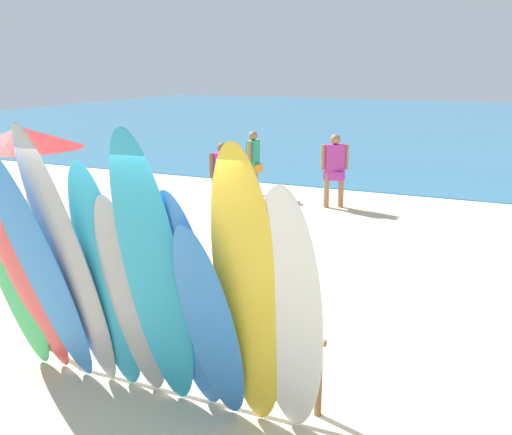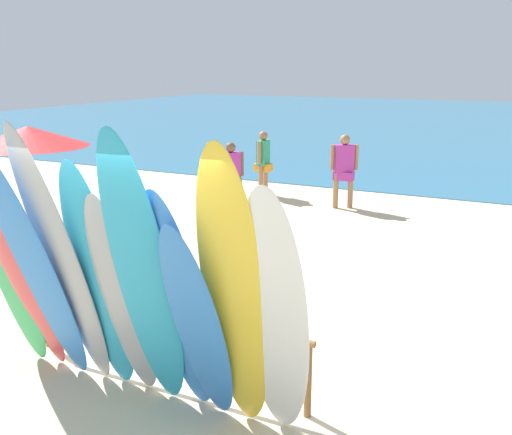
% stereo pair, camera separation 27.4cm
% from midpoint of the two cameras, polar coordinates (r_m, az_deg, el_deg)
% --- Properties ---
extents(ground, '(60.00, 60.00, 0.00)m').
position_cam_midpoint_polar(ground, '(19.09, 16.18, 4.64)').
color(ground, beige).
extents(ocean_water, '(60.00, 40.00, 0.02)m').
position_cam_midpoint_polar(ocean_water, '(34.70, 20.89, 8.60)').
color(ocean_water, teal).
rests_on(ocean_water, ground).
extents(surfboard_rack, '(3.31, 0.07, 0.77)m').
position_cam_midpoint_polar(surfboard_rack, '(6.10, -7.87, -10.18)').
color(surfboard_rack, brown).
rests_on(surfboard_rack, ground).
extents(surfboard_green_0, '(0.61, 0.79, 2.63)m').
position_cam_midpoint_polar(surfboard_green_0, '(6.35, -22.31, -3.30)').
color(surfboard_green_0, '#38B266').
rests_on(surfboard_green_0, ground).
extents(surfboard_red_1, '(0.60, 0.96, 2.47)m').
position_cam_midpoint_polar(surfboard_red_1, '(6.17, -21.08, -4.51)').
color(surfboard_red_1, '#D13D42').
rests_on(surfboard_red_1, ground).
extents(surfboard_blue_2, '(0.66, 1.01, 2.54)m').
position_cam_midpoint_polar(surfboard_blue_2, '(5.88, -19.34, -4.91)').
color(surfboard_blue_2, '#337AD1').
rests_on(surfboard_blue_2, ground).
extents(surfboard_grey_3, '(0.59, 0.98, 2.73)m').
position_cam_midpoint_polar(surfboard_grey_3, '(5.68, -17.01, -4.39)').
color(surfboard_grey_3, '#999EA3').
rests_on(surfboard_grey_3, ground).
extents(surfboard_teal_4, '(0.57, 0.75, 2.41)m').
position_cam_midpoint_polar(surfboard_teal_4, '(5.62, -13.65, -6.10)').
color(surfboard_teal_4, '#289EC6').
rests_on(surfboard_teal_4, ground).
extents(surfboard_grey_5, '(0.51, 0.71, 2.14)m').
position_cam_midpoint_polar(surfboard_grey_5, '(5.53, -11.43, -7.82)').
color(surfboard_grey_5, '#999EA3').
rests_on(surfboard_grey_5, ground).
extents(surfboard_teal_6, '(0.63, 0.92, 2.73)m').
position_cam_midpoint_polar(surfboard_teal_6, '(5.13, -9.31, -5.97)').
color(surfboard_teal_6, '#289EC6').
rests_on(surfboard_teal_6, ground).
extents(surfboard_blue_7, '(0.61, 0.75, 2.23)m').
position_cam_midpoint_polar(surfboard_blue_7, '(5.19, -5.96, -8.59)').
color(surfboard_blue_7, '#337AD1').
rests_on(surfboard_blue_7, ground).
extents(surfboard_blue_8, '(0.58, 0.81, 2.00)m').
position_cam_midpoint_polar(surfboard_blue_8, '(5.05, -4.08, -10.64)').
color(surfboard_blue_8, '#337AD1').
rests_on(surfboard_blue_8, ground).
extents(surfboard_yellow_9, '(0.62, 0.78, 2.66)m').
position_cam_midpoint_polar(surfboard_yellow_9, '(4.80, -0.45, -7.78)').
color(surfboard_yellow_9, yellow).
rests_on(surfboard_yellow_9, ground).
extents(surfboard_white_10, '(0.62, 0.69, 2.34)m').
position_cam_midpoint_polar(surfboard_white_10, '(4.81, 3.50, -9.82)').
color(surfboard_white_10, white).
rests_on(surfboard_white_10, ground).
extents(beachgoer_strolling, '(0.56, 0.39, 1.66)m').
position_cam_midpoint_polar(beachgoer_strolling, '(13.22, 9.15, 4.96)').
color(beachgoer_strolling, '#9E704C').
rests_on(beachgoer_strolling, ground).
extents(beachgoer_midbeach, '(0.41, 0.60, 1.59)m').
position_cam_midpoint_polar(beachgoer_midbeach, '(14.32, 1.26, 5.73)').
color(beachgoer_midbeach, '#9E704C').
rests_on(beachgoer_midbeach, ground).
extents(beachgoer_near_rack, '(0.41, 0.47, 1.55)m').
position_cam_midpoint_polar(beachgoer_near_rack, '(12.57, -1.83, 4.35)').
color(beachgoer_near_rack, brown).
rests_on(beachgoer_near_rack, ground).
extents(beach_chair_red, '(0.61, 0.73, 0.83)m').
position_cam_midpoint_polar(beach_chair_red, '(9.05, -18.33, -3.59)').
color(beach_chair_red, '#B7B7BC').
rests_on(beach_chair_red, ground).
extents(beach_chair_blue, '(0.65, 0.78, 0.82)m').
position_cam_midpoint_polar(beach_chair_blue, '(10.32, -13.21, -1.01)').
color(beach_chair_blue, '#B7B7BC').
rests_on(beach_chair_blue, ground).
extents(beach_umbrella, '(1.81, 1.81, 2.25)m').
position_cam_midpoint_polar(beach_umbrella, '(9.64, -20.52, 7.39)').
color(beach_umbrella, silver).
rests_on(beach_umbrella, ground).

